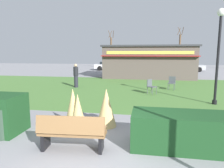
{
  "coord_description": "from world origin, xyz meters",
  "views": [
    {
      "loc": [
        1.14,
        -4.24,
        2.46
      ],
      "look_at": [
        -0.28,
        3.96,
        1.2
      ],
      "focal_mm": 32.99,
      "sensor_mm": 36.0,
      "label": 1
    }
  ],
  "objects": [
    {
      "name": "ornamental_grass_behind_right",
      "position": [
        -1.23,
        1.98,
        0.66
      ],
      "size": [
        0.62,
        0.62,
        1.32
      ],
      "primitive_type": "cone",
      "color": "tan",
      "rests_on": "ground_plane"
    },
    {
      "name": "parked_car_center_slot",
      "position": [
        1.27,
        24.75,
        0.64
      ],
      "size": [
        4.34,
        2.33,
        1.2
      ],
      "color": "#2D6638",
      "rests_on": "ground_plane"
    },
    {
      "name": "trash_bin",
      "position": [
        -2.94,
        0.88,
        0.45
      ],
      "size": [
        0.52,
        0.52,
        0.89
      ],
      "primitive_type": "cylinder",
      "color": "#2D4233",
      "rests_on": "ground_plane"
    },
    {
      "name": "ornamental_grass_behind_left",
      "position": [
        -1.03,
        1.87,
        0.59
      ],
      "size": [
        0.56,
        0.56,
        1.17
      ],
      "primitive_type": "cone",
      "color": "tan",
      "rests_on": "ground_plane"
    },
    {
      "name": "person_strolling",
      "position": [
        -3.88,
        9.7,
        0.86
      ],
      "size": [
        0.34,
        0.34,
        1.69
      ],
      "rotation": [
        0.0,
        0.0,
        3.25
      ],
      "color": "#23232D",
      "rests_on": "ground_plane"
    },
    {
      "name": "ornamental_grass_behind_center",
      "position": [
        -0.19,
        2.32,
        0.65
      ],
      "size": [
        0.68,
        0.68,
        1.29
      ],
      "primitive_type": "cone",
      "color": "tan",
      "rests_on": "ground_plane"
    },
    {
      "name": "ground_plane",
      "position": [
        0.0,
        0.0,
        0.0
      ],
      "size": [
        80.0,
        80.0,
        0.0
      ],
      "primitive_type": "plane",
      "color": "gray"
    },
    {
      "name": "tree_left_bg",
      "position": [
        -4.6,
        28.19,
        2.58
      ],
      "size": [
        0.91,
        0.96,
        5.89
      ],
      "color": "brown",
      "rests_on": "ground_plane"
    },
    {
      "name": "cafe_chair_west",
      "position": [
        1.37,
        8.14,
        0.53
      ],
      "size": [
        0.62,
        0.62,
        0.89
      ],
      "color": "#4C5156",
      "rests_on": "ground_plane"
    },
    {
      "name": "tree_center_bg",
      "position": [
        5.94,
        28.98,
        2.77
      ],
      "size": [
        0.91,
        0.96,
        6.27
      ],
      "color": "brown",
      "rests_on": "ground_plane"
    },
    {
      "name": "hedge_right",
      "position": [
        2.0,
        1.06,
        0.46
      ],
      "size": [
        2.47,
        1.1,
        0.92
      ],
      "primitive_type": "cube",
      "color": "#19421E",
      "rests_on": "ground_plane"
    },
    {
      "name": "lawn_patch",
      "position": [
        0.0,
        9.71,
        0.0
      ],
      "size": [
        36.0,
        12.0,
        0.01
      ],
      "primitive_type": "cube",
      "color": "#4C7A38",
      "rests_on": "ground_plane"
    },
    {
      "name": "food_kiosk",
      "position": [
        1.23,
        16.75,
        1.6
      ],
      "size": [
        8.92,
        4.53,
        3.18
      ],
      "color": "#594C47",
      "rests_on": "ground_plane"
    },
    {
      "name": "parked_car_west_slot",
      "position": [
        -4.25,
        24.75,
        0.64
      ],
      "size": [
        4.36,
        2.38,
        1.2
      ],
      "color": "silver",
      "rests_on": "ground_plane"
    },
    {
      "name": "park_bench",
      "position": [
        -0.69,
        0.43,
        0.48
      ],
      "size": [
        1.73,
        0.64,
        0.95
      ],
      "color": "olive",
      "rests_on": "ground_plane"
    },
    {
      "name": "cafe_chair_east",
      "position": [
        2.78,
        9.87,
        0.53
      ],
      "size": [
        0.54,
        0.54,
        0.89
      ],
      "color": "#4C5156",
      "rests_on": "ground_plane"
    },
    {
      "name": "parked_car_east_slot",
      "position": [
        6.45,
        24.76,
        0.64
      ],
      "size": [
        4.29,
        2.23,
        1.2
      ],
      "color": "#B7BABF",
      "rests_on": "ground_plane"
    },
    {
      "name": "lamppost_mid",
      "position": [
        4.37,
        6.12,
        2.79
      ],
      "size": [
        0.36,
        0.36,
        4.46
      ],
      "color": "black",
      "rests_on": "ground_plane"
    }
  ]
}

